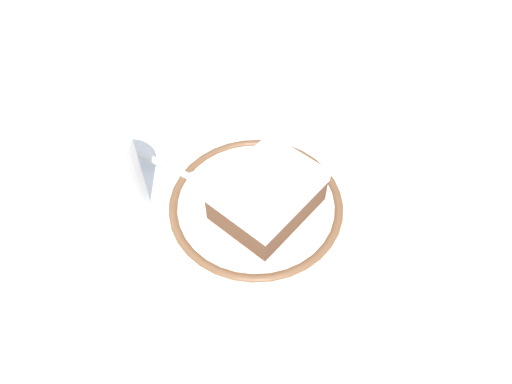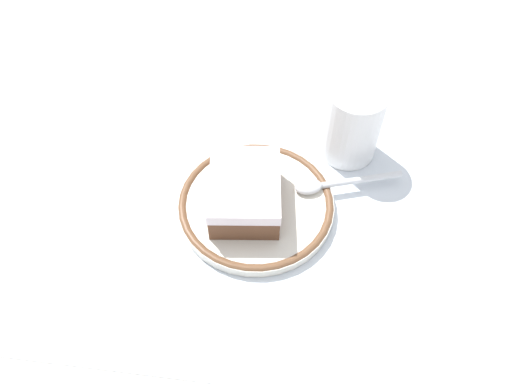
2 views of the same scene
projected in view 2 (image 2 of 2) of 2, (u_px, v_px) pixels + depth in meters
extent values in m
plane|color=#B7B2A8|center=(271.00, 205.00, 0.60)|extent=(2.40, 2.40, 0.00)
cube|color=silver|center=(271.00, 204.00, 0.60)|extent=(0.53, 0.43, 0.00)
cylinder|color=silver|center=(256.00, 205.00, 0.59)|extent=(0.18, 0.18, 0.01)
torus|color=brown|center=(256.00, 203.00, 0.59)|extent=(0.18, 0.18, 0.01)
cube|color=brown|center=(245.00, 196.00, 0.57)|extent=(0.09, 0.11, 0.03)
cube|color=white|center=(245.00, 184.00, 0.55)|extent=(0.09, 0.11, 0.01)
ellipsoid|color=silver|center=(309.00, 187.00, 0.59)|extent=(0.04, 0.03, 0.01)
cylinder|color=silver|center=(362.00, 180.00, 0.60)|extent=(0.10, 0.04, 0.01)
cylinder|color=white|center=(352.00, 124.00, 0.61)|extent=(0.07, 0.07, 0.10)
cylinder|color=#B7722D|center=(349.00, 139.00, 0.63)|extent=(0.06, 0.06, 0.04)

